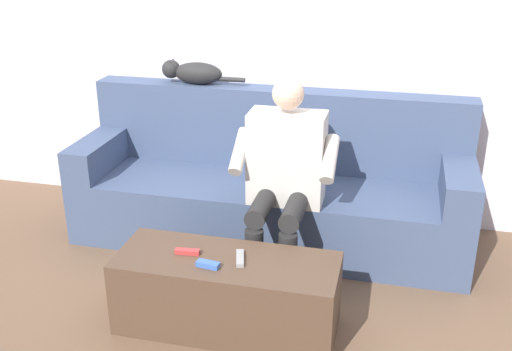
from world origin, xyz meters
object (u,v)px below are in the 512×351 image
cat_on_backrest (193,72)px  couch (271,189)px  coffee_table (227,293)px  person_solo_seated (284,170)px  remote_gray (240,258)px  remote_red (187,252)px  remote_blue (208,264)px

cat_on_backrest → couch: bearing=159.1°
coffee_table → person_solo_seated: (-0.16, -0.61, 0.43)m
couch → remote_gray: bearing=93.8°
couch → remote_red: bearing=78.6°
couch → cat_on_backrest: 0.90m
person_solo_seated → remote_gray: person_solo_seated is taller
cat_on_backrest → remote_gray: 1.49m
cat_on_backrest → remote_red: bearing=106.8°
coffee_table → person_solo_seated: size_ratio=0.97×
coffee_table → remote_gray: remote_gray is taller
coffee_table → remote_red: (0.20, -0.01, 0.20)m
remote_gray → remote_blue: (0.13, 0.09, 0.00)m
couch → coffee_table: 1.01m
couch → remote_blue: size_ratio=21.90×
remote_gray → couch: bearing=168.9°
remote_red → remote_blue: bearing=140.0°
remote_red → remote_gray: bearing=174.7°
cat_on_backrest → person_solo_seated: bearing=140.3°
person_solo_seated → couch: bearing=-67.7°
remote_blue → couch: bearing=-85.6°
coffee_table → remote_blue: remote_blue is taller
person_solo_seated → remote_blue: (0.22, 0.70, -0.22)m
coffee_table → remote_blue: bearing=53.8°
person_solo_seated → remote_gray: 0.65m
coffee_table → remote_blue: (0.06, 0.09, 0.20)m
remote_blue → cat_on_backrest: bearing=-61.2°
remote_red → remote_gray: 0.27m
person_solo_seated → remote_blue: size_ratio=10.12×
couch → cat_on_backrest: (0.57, -0.22, 0.67)m
cat_on_backrest → remote_gray: size_ratio=3.84×
remote_gray → remote_blue: remote_blue is taller
person_solo_seated → remote_red: 0.74m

